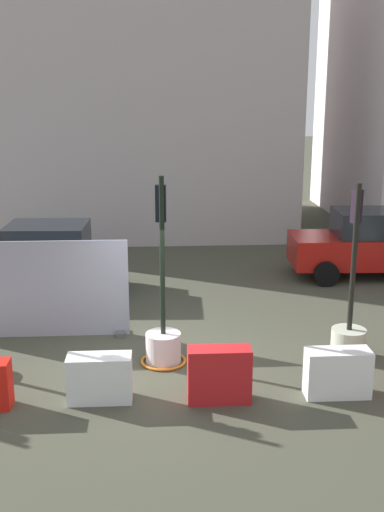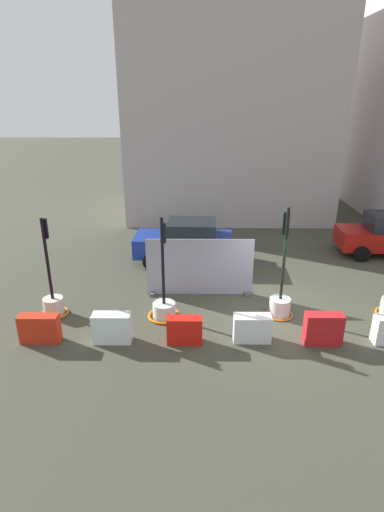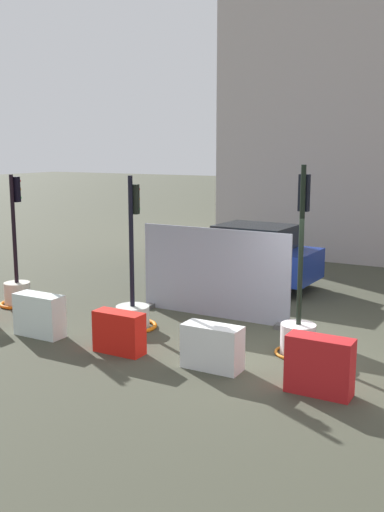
{
  "view_description": "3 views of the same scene",
  "coord_description": "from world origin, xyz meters",
  "px_view_note": "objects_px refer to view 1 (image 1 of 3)",
  "views": [
    {
      "loc": [
        -0.06,
        -10.46,
        4.81
      ],
      "look_at": [
        0.6,
        0.6,
        1.89
      ],
      "focal_mm": 43.69,
      "sensor_mm": 36.0,
      "label": 1
    },
    {
      "loc": [
        -2.55,
        -10.8,
        6.28
      ],
      "look_at": [
        -2.66,
        0.71,
        1.73
      ],
      "focal_mm": 28.11,
      "sensor_mm": 36.0,
      "label": 2
    },
    {
      "loc": [
        3.37,
        -9.78,
        3.73
      ],
      "look_at": [
        -2.29,
        0.34,
        1.58
      ],
      "focal_mm": 41.33,
      "sensor_mm": 36.0,
      "label": 3
    }
  ],
  "objects_px": {
    "construction_barrier_3": "(100,378)",
    "traffic_light_2": "(163,335)",
    "car_blue_estate": "(38,258)",
    "construction_barrier_5": "(337,373)",
    "car_red_compact": "(367,244)",
    "traffic_light_3": "(349,332)",
    "construction_barrier_4": "(219,375)"
  },
  "relations": [
    {
      "from": "traffic_light_3",
      "to": "car_blue_estate",
      "type": "relative_size",
      "value": 0.82
    },
    {
      "from": "traffic_light_2",
      "to": "car_blue_estate",
      "type": "distance_m",
      "value": 5.37
    },
    {
      "from": "traffic_light_3",
      "to": "construction_barrier_3",
      "type": "bearing_deg",
      "value": -162.11
    },
    {
      "from": "car_blue_estate",
      "to": "traffic_light_3",
      "type": "bearing_deg",
      "value": -34.19
    },
    {
      "from": "traffic_light_2",
      "to": "construction_barrier_5",
      "type": "bearing_deg",
      "value": -27.35
    },
    {
      "from": "construction_barrier_3",
      "to": "car_red_compact",
      "type": "distance_m",
      "value": 9.38
    },
    {
      "from": "traffic_light_2",
      "to": "car_red_compact",
      "type": "distance_m",
      "value": 7.65
    },
    {
      "from": "traffic_light_2",
      "to": "construction_barrier_4",
      "type": "height_order",
      "value": "traffic_light_2"
    },
    {
      "from": "traffic_light_3",
      "to": "car_red_compact",
      "type": "relative_size",
      "value": 0.82
    },
    {
      "from": "car_red_compact",
      "to": "car_blue_estate",
      "type": "bearing_deg",
      "value": -174.46
    },
    {
      "from": "traffic_light_2",
      "to": "traffic_light_3",
      "type": "relative_size",
      "value": 1.05
    },
    {
      "from": "construction_barrier_4",
      "to": "traffic_light_2",
      "type": "bearing_deg",
      "value": 119.55
    },
    {
      "from": "construction_barrier_5",
      "to": "car_blue_estate",
      "type": "distance_m",
      "value": 8.29
    },
    {
      "from": "construction_barrier_4",
      "to": "construction_barrier_5",
      "type": "bearing_deg",
      "value": 2.34
    },
    {
      "from": "traffic_light_2",
      "to": "car_blue_estate",
      "type": "xyz_separation_m",
      "value": [
        -3.01,
        4.44,
        0.31
      ]
    },
    {
      "from": "construction_barrier_3",
      "to": "traffic_light_2",
      "type": "bearing_deg",
      "value": 53.56
    },
    {
      "from": "traffic_light_2",
      "to": "construction_barrier_5",
      "type": "relative_size",
      "value": 3.26
    },
    {
      "from": "traffic_light_2",
      "to": "construction_barrier_4",
      "type": "bearing_deg",
      "value": -60.45
    },
    {
      "from": "construction_barrier_3",
      "to": "construction_barrier_5",
      "type": "distance_m",
      "value": 3.84
    },
    {
      "from": "traffic_light_2",
      "to": "construction_barrier_3",
      "type": "bearing_deg",
      "value": -126.44
    },
    {
      "from": "traffic_light_3",
      "to": "construction_barrier_3",
      "type": "relative_size",
      "value": 3.19
    },
    {
      "from": "construction_barrier_5",
      "to": "traffic_light_2",
      "type": "bearing_deg",
      "value": 152.65
    },
    {
      "from": "construction_barrier_5",
      "to": "car_blue_estate",
      "type": "height_order",
      "value": "car_blue_estate"
    },
    {
      "from": "traffic_light_3",
      "to": "car_red_compact",
      "type": "distance_m",
      "value": 5.64
    },
    {
      "from": "construction_barrier_3",
      "to": "traffic_light_3",
      "type": "bearing_deg",
      "value": 17.89
    },
    {
      "from": "traffic_light_2",
      "to": "car_blue_estate",
      "type": "bearing_deg",
      "value": 124.14
    },
    {
      "from": "traffic_light_3",
      "to": "construction_barrier_5",
      "type": "xyz_separation_m",
      "value": [
        -0.65,
        -1.5,
        -0.1
      ]
    },
    {
      "from": "traffic_light_3",
      "to": "construction_barrier_4",
      "type": "height_order",
      "value": "traffic_light_3"
    },
    {
      "from": "traffic_light_2",
      "to": "car_blue_estate",
      "type": "relative_size",
      "value": 0.86
    },
    {
      "from": "construction_barrier_3",
      "to": "car_red_compact",
      "type": "relative_size",
      "value": 0.26
    },
    {
      "from": "traffic_light_3",
      "to": "construction_barrier_5",
      "type": "relative_size",
      "value": 3.11
    },
    {
      "from": "construction_barrier_5",
      "to": "car_red_compact",
      "type": "distance_m",
      "value": 7.27
    }
  ]
}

